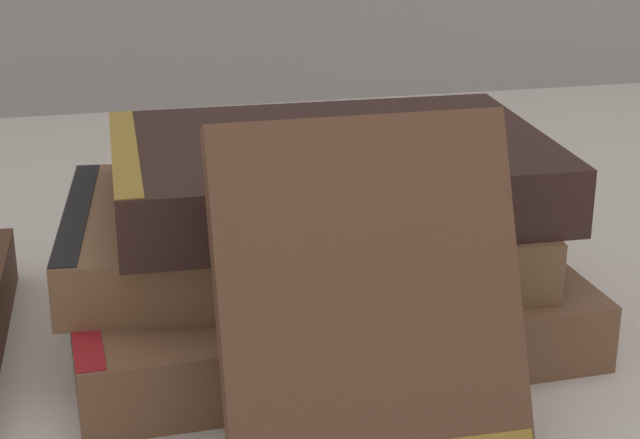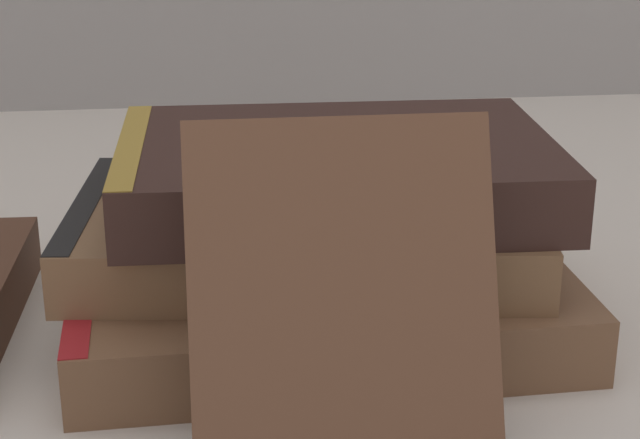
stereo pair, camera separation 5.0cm
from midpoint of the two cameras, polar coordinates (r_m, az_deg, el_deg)
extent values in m
plane|color=beige|center=(0.51, 0.37, -6.95)|extent=(3.00, 3.00, 0.00)
cube|color=brown|center=(0.52, 2.74, -4.19)|extent=(0.24, 0.17, 0.03)
cube|color=maroon|center=(0.51, -9.68, -4.95)|extent=(0.02, 0.16, 0.03)
cube|color=brown|center=(0.52, 1.83, -0.54)|extent=(0.23, 0.16, 0.03)
cube|color=black|center=(0.53, -9.61, -0.59)|extent=(0.03, 0.14, 0.03)
cube|color=#331E19|center=(0.51, 3.70, 2.55)|extent=(0.21, 0.15, 0.03)
cube|color=olive|center=(0.51, -7.19, 2.23)|extent=(0.02, 0.14, 0.03)
cube|color=brown|center=(0.41, 4.77, -4.23)|extent=(0.12, 0.07, 0.13)
cylinder|color=white|center=(0.50, 6.78, 4.37)|extent=(0.04, 0.04, 0.01)
torus|color=tan|center=(0.50, 6.78, 4.37)|extent=(0.05, 0.05, 0.01)
sphere|color=tan|center=(0.52, 6.23, 5.05)|extent=(0.01, 0.01, 0.01)
torus|color=#4C3828|center=(0.67, -6.21, 0.07)|extent=(0.05, 0.05, 0.00)
torus|color=#4C3828|center=(0.66, -1.71, -0.07)|extent=(0.05, 0.05, 0.00)
cylinder|color=#4C3828|center=(0.67, -3.97, 0.00)|extent=(0.02, 0.01, 0.00)
camera|label=1|loc=(0.03, -87.08, 1.09)|focal=60.00mm
camera|label=2|loc=(0.03, 92.92, -1.09)|focal=60.00mm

